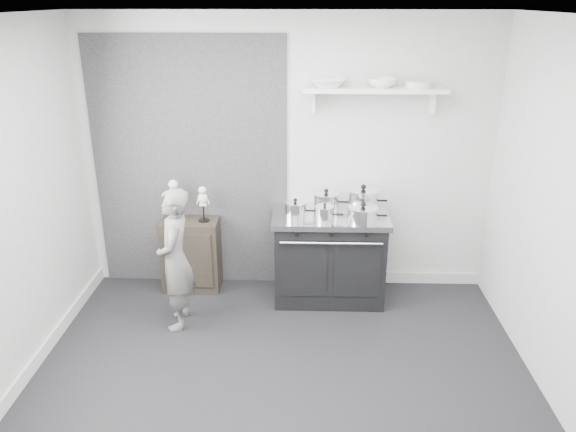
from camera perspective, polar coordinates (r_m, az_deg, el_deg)
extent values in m
plane|color=black|center=(4.49, -0.88, -17.29)|extent=(4.00, 4.00, 0.00)
cube|color=#BDBDBA|center=(5.50, -0.11, 6.04)|extent=(4.00, 0.02, 2.70)
cube|color=#BDBDBA|center=(2.24, -3.28, -19.07)|extent=(4.00, 0.02, 2.70)
cube|color=silver|center=(3.51, -1.15, 19.67)|extent=(4.00, 3.60, 0.02)
cube|color=black|center=(5.62, -9.87, 5.02)|extent=(1.90, 0.02, 2.50)
cube|color=silver|center=(6.01, 9.52, -6.12)|extent=(2.00, 0.03, 0.12)
cube|color=silver|center=(4.94, -25.34, -14.73)|extent=(0.03, 3.60, 0.12)
cube|color=white|center=(5.27, 8.78, 12.58)|extent=(1.30, 0.26, 0.04)
cube|color=white|center=(5.32, 2.61, 11.57)|extent=(0.03, 0.12, 0.20)
cube|color=white|center=(5.45, 14.49, 11.16)|extent=(0.03, 0.12, 0.20)
cube|color=black|center=(5.53, 4.19, -4.28)|extent=(1.04, 0.62, 0.83)
cube|color=silver|center=(5.35, 4.32, -0.02)|extent=(1.10, 0.66, 0.05)
cube|color=black|center=(5.23, 1.59, -5.53)|extent=(0.44, 0.02, 0.54)
cube|color=black|center=(5.26, 7.05, -5.56)|extent=(0.44, 0.02, 0.54)
cylinder|color=silver|center=(5.09, 4.43, -2.79)|extent=(0.93, 0.02, 0.02)
cylinder|color=black|center=(5.06, 0.92, -1.82)|extent=(0.04, 0.03, 0.04)
cylinder|color=black|center=(5.07, 4.45, -1.86)|extent=(0.04, 0.03, 0.04)
cylinder|color=black|center=(5.09, 7.95, -1.89)|extent=(0.04, 0.03, 0.04)
cube|color=black|center=(5.77, -9.79, -3.89)|extent=(0.57, 0.33, 0.74)
imported|color=slate|center=(5.05, -11.37, -4.35)|extent=(0.34, 0.49, 1.30)
cylinder|color=white|center=(5.21, 0.74, 0.57)|extent=(0.21, 0.21, 0.14)
cylinder|color=white|center=(5.19, 0.74, 1.35)|extent=(0.21, 0.21, 0.02)
sphere|color=black|center=(5.18, 0.74, 1.62)|extent=(0.04, 0.04, 0.04)
cylinder|color=black|center=(5.21, 2.30, 0.55)|extent=(0.10, 0.02, 0.02)
cylinder|color=white|center=(5.44, 3.88, 1.46)|extent=(0.24, 0.24, 0.15)
cylinder|color=white|center=(5.41, 3.90, 2.26)|extent=(0.25, 0.25, 0.02)
sphere|color=black|center=(5.40, 3.91, 2.56)|extent=(0.04, 0.04, 0.04)
cylinder|color=black|center=(5.44, 5.58, 1.43)|extent=(0.10, 0.02, 0.02)
cylinder|color=white|center=(5.44, 7.61, 1.58)|extent=(0.28, 0.28, 0.19)
cylinder|color=white|center=(5.41, 7.66, 2.61)|extent=(0.29, 0.29, 0.02)
sphere|color=black|center=(5.39, 7.68, 2.94)|extent=(0.05, 0.05, 0.05)
cylinder|color=black|center=(5.46, 9.51, 1.55)|extent=(0.10, 0.02, 0.02)
cylinder|color=white|center=(5.15, 7.60, 0.07)|extent=(0.27, 0.27, 0.13)
cylinder|color=white|center=(5.13, 7.64, 0.84)|extent=(0.27, 0.27, 0.02)
sphere|color=black|center=(5.12, 7.65, 1.17)|extent=(0.05, 0.05, 0.05)
cylinder|color=black|center=(5.17, 9.51, 0.05)|extent=(0.10, 0.02, 0.02)
cylinder|color=white|center=(5.15, 3.73, 0.17)|extent=(0.17, 0.17, 0.13)
cylinder|color=white|center=(5.12, 3.75, 0.91)|extent=(0.17, 0.17, 0.02)
sphere|color=black|center=(5.12, 3.76, 1.15)|extent=(0.03, 0.03, 0.03)
cylinder|color=black|center=(5.16, 5.10, 0.16)|extent=(0.10, 0.02, 0.02)
imported|color=white|center=(5.22, 4.06, 13.37)|extent=(0.33, 0.33, 0.08)
imported|color=white|center=(5.27, 9.53, 13.20)|extent=(0.26, 0.26, 0.08)
cylinder|color=silver|center=(5.32, 13.09, 12.91)|extent=(0.25, 0.25, 0.06)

